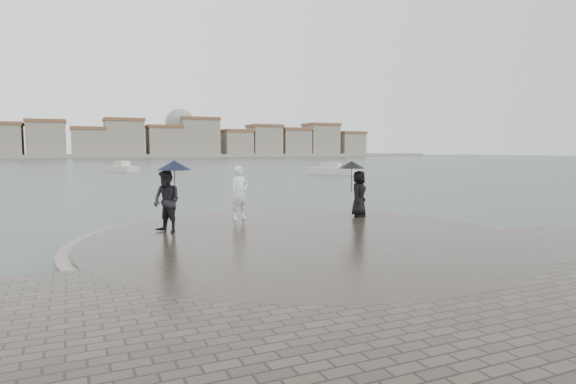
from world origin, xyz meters
name	(u,v)px	position (x,y,z in m)	size (l,w,h in m)	color
ground	(383,280)	(0.00, 0.00, 0.00)	(400.00, 400.00, 0.00)	#2B3835
kerb_ring	(308,243)	(0.00, 3.50, 0.16)	(12.50, 12.50, 0.32)	gray
quay_tip	(308,242)	(0.00, 3.50, 0.18)	(11.90, 11.90, 0.36)	#2D261E
statue	(240,193)	(-0.71, 7.14, 1.26)	(0.65, 0.43, 1.80)	white
visitor_left	(168,194)	(-3.35, 5.64, 1.46)	(1.26, 1.14, 2.04)	black
visitor_right	(357,186)	(3.26, 6.14, 1.45)	(1.20, 1.04, 1.95)	black
far_skyline	(67,140)	(-6.29, 160.71, 5.61)	(260.00, 20.00, 37.00)	gray
boats	(220,170)	(10.24, 46.58, 0.38)	(24.28, 22.58, 1.50)	beige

